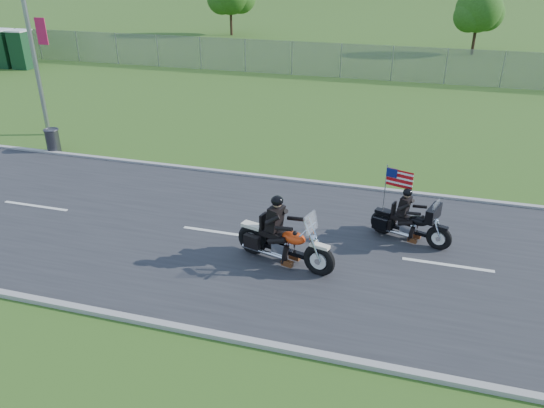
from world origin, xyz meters
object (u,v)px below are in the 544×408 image
(motorcycle_lead, at_px, (283,243))
(porta_toilet_b, at_px, (3,49))
(motorcycle_follow, at_px, (410,224))
(porta_toilet_a, at_px, (22,50))
(trash_can, at_px, (53,141))

(motorcycle_lead, bearing_deg, porta_toilet_b, 157.75)
(motorcycle_lead, relative_size, motorcycle_follow, 1.23)
(motorcycle_lead, height_order, motorcycle_follow, motorcycle_follow)
(porta_toilet_a, relative_size, motorcycle_follow, 1.05)
(porta_toilet_b, xyz_separation_m, motorcycle_lead, (23.44, -17.99, -0.57))
(porta_toilet_b, relative_size, motorcycle_follow, 1.05)
(porta_toilet_a, relative_size, trash_can, 2.61)
(motorcycle_lead, bearing_deg, trash_can, 168.56)
(motorcycle_follow, height_order, trash_can, motorcycle_follow)
(porta_toilet_a, bearing_deg, motorcycle_lead, -39.22)
(porta_toilet_b, height_order, trash_can, porta_toilet_b)
(porta_toilet_a, height_order, motorcycle_lead, porta_toilet_a)
(porta_toilet_a, bearing_deg, trash_can, -47.79)
(porta_toilet_b, bearing_deg, motorcycle_follow, -31.22)
(porta_toilet_b, distance_m, motorcycle_lead, 29.55)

